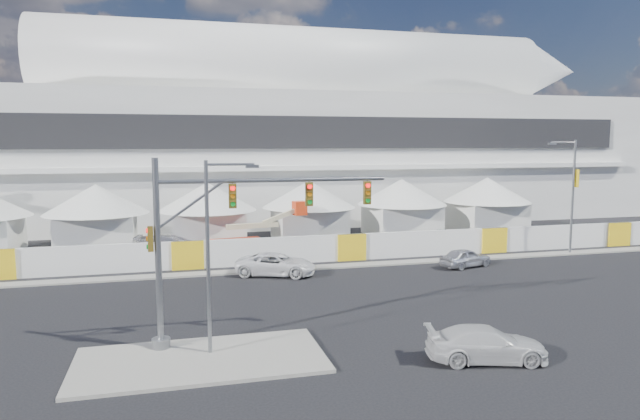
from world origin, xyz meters
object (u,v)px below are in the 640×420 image
object	(u,v)px
sedan_silver	(465,258)
traffic_mast	(208,242)
pickup_near	(486,344)
boom_lift	(246,241)
pickup_curb	(276,264)
lot_car_a	(447,238)
lot_car_c	(170,245)
streetlight_curb	(571,188)
streetlight_median	(213,244)

from	to	relation	value
sedan_silver	traffic_mast	size ratio (longest dim) A/B	0.38
pickup_near	boom_lift	bearing A→B (deg)	28.67
pickup_curb	boom_lift	size ratio (longest dim) A/B	0.66
pickup_near	sedan_silver	bearing A→B (deg)	-12.62
lot_car_a	lot_car_c	xyz separation A→B (m)	(-23.13, 1.78, 0.14)
sedan_silver	lot_car_a	bearing A→B (deg)	-34.06
lot_car_a	streetlight_curb	size ratio (longest dim) A/B	0.43
sedan_silver	streetlight_curb	size ratio (longest dim) A/B	0.44
traffic_mast	lot_car_c	bearing A→B (deg)	94.52
pickup_near	streetlight_median	size ratio (longest dim) A/B	0.61
pickup_curb	traffic_mast	world-z (taller)	traffic_mast
sedan_silver	pickup_near	xyz separation A→B (m)	(-7.90, -16.05, 0.03)
pickup_near	traffic_mast	bearing A→B (deg)	81.06
pickup_near	boom_lift	xyz separation A→B (m)	(-6.64, 24.68, 0.37)
sedan_silver	lot_car_c	distance (m)	22.73
pickup_near	lot_car_c	distance (m)	28.92
pickup_near	lot_car_a	bearing A→B (deg)	-10.04
lot_car_a	lot_car_c	bearing A→B (deg)	106.32
lot_car_c	boom_lift	size ratio (longest dim) A/B	0.66
sedan_silver	pickup_near	size ratio (longest dim) A/B	0.81
sedan_silver	pickup_curb	size ratio (longest dim) A/B	0.74
traffic_mast	boom_lift	world-z (taller)	traffic_mast
lot_car_c	traffic_mast	bearing A→B (deg)	-164.66
pickup_near	streetlight_curb	xyz separation A→B (m)	(18.19, 18.32, 4.53)
sedan_silver	streetlight_curb	xyz separation A→B (m)	(10.28, 2.27, 4.57)
streetlight_median	boom_lift	xyz separation A→B (m)	(4.00, 21.28, -3.66)
pickup_curb	traffic_mast	bearing A→B (deg)	178.72
pickup_curb	lot_car_a	bearing A→B (deg)	-44.43
pickup_near	lot_car_a	world-z (taller)	pickup_near
traffic_mast	streetlight_median	bearing A→B (deg)	-82.49
traffic_mast	streetlight_curb	xyz separation A→B (m)	(28.97, 13.84, 0.63)
traffic_mast	boom_lift	size ratio (longest dim) A/B	1.29
lot_car_a	lot_car_c	world-z (taller)	lot_car_c
sedan_silver	streetlight_median	distance (m)	22.81
pickup_near	pickup_curb	bearing A→B (deg)	31.94
sedan_silver	lot_car_c	size ratio (longest dim) A/B	0.75
traffic_mast	boom_lift	bearing A→B (deg)	78.41
streetlight_curb	pickup_curb	bearing A→B (deg)	-176.71
streetlight_median	boom_lift	size ratio (longest dim) A/B	0.99
pickup_curb	lot_car_c	size ratio (longest dim) A/B	1.00
pickup_near	lot_car_a	xyz separation A→B (m)	(10.64, 24.30, -0.07)
lot_car_c	boom_lift	xyz separation A→B (m)	(5.85, -1.40, 0.31)
pickup_curb	pickup_near	bearing A→B (deg)	-140.43
pickup_near	traffic_mast	xyz separation A→B (m)	(-10.78, 4.48, 3.90)
pickup_near	lot_car_c	xyz separation A→B (m)	(-12.49, 26.08, 0.06)
streetlight_median	lot_car_a	bearing A→B (deg)	44.48
lot_car_c	streetlight_curb	bearing A→B (deg)	-93.39
lot_car_a	streetlight_median	xyz separation A→B (m)	(-21.28, -20.89, 4.11)
lot_car_c	traffic_mast	xyz separation A→B (m)	(1.71, -21.60, 3.84)
lot_car_c	traffic_mast	distance (m)	22.01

